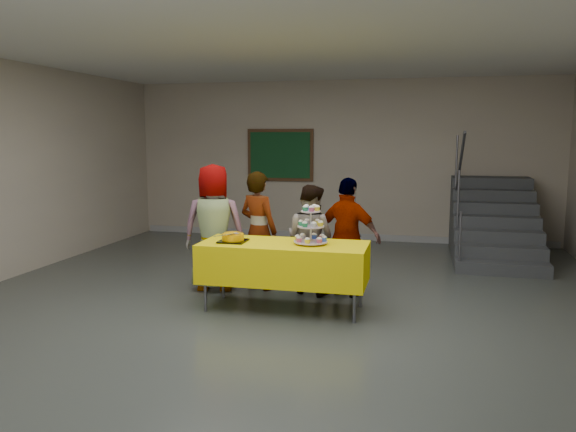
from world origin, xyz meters
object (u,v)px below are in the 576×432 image
(schoolchild_a, at_px, (214,227))
(staircase, at_px, (492,226))
(bake_table, at_px, (284,262))
(schoolchild_d, at_px, (348,237))
(schoolchild_b, at_px, (259,230))
(schoolchild_c, at_px, (310,239))
(noticeboard, at_px, (280,155))
(bear_cake, at_px, (233,237))
(cupcake_stand, at_px, (311,228))

(schoolchild_a, relative_size, staircase, 0.67)
(bake_table, distance_m, schoolchild_d, 0.98)
(schoolchild_b, relative_size, staircase, 0.64)
(schoolchild_c, distance_m, staircase, 3.85)
(staircase, distance_m, noticeboard, 4.09)
(bear_cake, relative_size, schoolchild_a, 0.22)
(schoolchild_d, xyz_separation_m, staircase, (2.01, 2.94, -0.25))
(cupcake_stand, height_order, schoolchild_a, schoolchild_a)
(schoolchild_a, distance_m, schoolchild_c, 1.24)
(bear_cake, height_order, staircase, staircase)
(cupcake_stand, relative_size, schoolchild_a, 0.27)
(bear_cake, relative_size, schoolchild_d, 0.24)
(schoolchild_b, bearing_deg, noticeboard, -57.09)
(schoolchild_a, height_order, schoolchild_c, schoolchild_a)
(bake_table, xyz_separation_m, staircase, (2.64, 3.67, -0.07))
(bake_table, height_order, schoolchild_a, schoolchild_a)
(cupcake_stand, distance_m, noticeboard, 4.79)
(staircase, bearing_deg, bake_table, -125.74)
(schoolchild_a, xyz_separation_m, schoolchild_d, (1.70, 0.11, -0.08))
(schoolchild_a, bearing_deg, cupcake_stand, 145.92)
(cupcake_stand, distance_m, bear_cake, 0.90)
(cupcake_stand, xyz_separation_m, staircase, (2.34, 3.67, -0.46))
(schoolchild_a, distance_m, schoolchild_d, 1.71)
(cupcake_stand, bearing_deg, schoolchild_b, 137.03)
(cupcake_stand, height_order, schoolchild_d, schoolchild_d)
(schoolchild_a, height_order, schoolchild_b, schoolchild_a)
(bear_cake, xyz_separation_m, schoolchild_c, (0.73, 0.82, -0.14))
(cupcake_stand, xyz_separation_m, noticeboard, (-1.51, 4.50, 0.65))
(schoolchild_d, xyz_separation_m, noticeboard, (-1.83, 3.78, 0.87))
(bake_table, bearing_deg, schoolchild_b, 124.07)
(bear_cake, bearing_deg, schoolchild_a, 125.86)
(bake_table, relative_size, schoolchild_c, 1.37)
(schoolchild_a, bearing_deg, schoolchild_b, -172.55)
(bake_table, bearing_deg, schoolchild_c, 78.66)
(schoolchild_d, bearing_deg, bear_cake, 52.41)
(bear_cake, xyz_separation_m, noticeboard, (-0.62, 4.58, 0.77))
(bake_table, xyz_separation_m, noticeboard, (-1.20, 4.51, 1.04))
(cupcake_stand, distance_m, schoolchild_b, 1.16)
(schoolchild_a, xyz_separation_m, schoolchild_c, (1.22, 0.14, -0.12))
(bake_table, relative_size, bear_cake, 5.25)
(schoolchild_a, distance_m, staircase, 4.82)
(bake_table, bearing_deg, staircase, 54.26)
(bear_cake, bearing_deg, staircase, 49.23)
(bear_cake, bearing_deg, schoolchild_b, 86.78)
(schoolchild_d, height_order, staircase, staircase)
(noticeboard, bearing_deg, schoolchild_d, -64.18)
(schoolchild_d, bearing_deg, cupcake_stand, 85.11)
(bake_table, height_order, schoolchild_b, schoolchild_b)
(schoolchild_b, distance_m, schoolchild_d, 1.16)
(schoolchild_b, bearing_deg, bake_table, 146.84)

